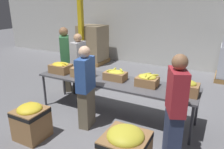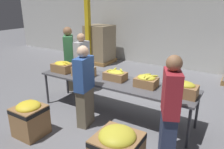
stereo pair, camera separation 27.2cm
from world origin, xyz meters
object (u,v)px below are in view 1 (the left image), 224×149
object	(u,v)px
volunteer_1	(175,110)
donation_bin_0	(31,120)
support_pillar	(80,10)
sorting_table	(114,83)
volunteer_2	(66,60)
banana_box_3	(147,80)
banana_box_2	(115,75)
volunteer_0	(79,64)
volunteer_3	(86,88)
pallet_stack_1	(93,45)
banana_box_4	(184,87)
banana_box_1	(83,71)
banana_box_0	(61,67)

from	to	relation	value
volunteer_1	donation_bin_0	size ratio (longest dim) A/B	2.54
donation_bin_0	support_pillar	bearing A→B (deg)	113.72
sorting_table	volunteer_2	bearing A→B (deg)	160.21
banana_box_3	banana_box_2	bearing A→B (deg)	178.62
volunteer_0	sorting_table	bearing A→B (deg)	63.32
volunteer_2	donation_bin_0	bearing A→B (deg)	-15.29
volunteer_3	pallet_stack_1	xyz separation A→B (m)	(-2.34, 3.94, -0.07)
volunteer_2	banana_box_4	bearing A→B (deg)	40.16
volunteer_3	donation_bin_0	distance (m)	1.10
banana_box_4	donation_bin_0	bearing A→B (deg)	-148.96
volunteer_0	volunteer_3	world-z (taller)	volunteer_3
banana_box_1	volunteer_0	world-z (taller)	volunteer_0
support_pillar	volunteer_1	bearing A→B (deg)	-40.85
banana_box_1	volunteer_1	xyz separation A→B (m)	(2.10, -0.70, -0.09)
banana_box_1	banana_box_4	xyz separation A→B (m)	(2.09, 0.06, -0.00)
banana_box_3	pallet_stack_1	size ratio (longest dim) A/B	0.29
banana_box_0	banana_box_1	distance (m)	0.60
banana_box_1	volunteer_3	world-z (taller)	volunteer_3
volunteer_3	donation_bin_0	size ratio (longest dim) A/B	2.43
banana_box_2	banana_box_0	bearing A→B (deg)	-173.65
volunteer_2	pallet_stack_1	world-z (taller)	volunteer_2
donation_bin_0	support_pillar	world-z (taller)	support_pillar
banana_box_4	volunteer_0	size ratio (longest dim) A/B	0.31
banana_box_0	volunteer_3	bearing A→B (deg)	-27.53
banana_box_4	volunteer_0	bearing A→B (deg)	165.59
banana_box_1	banana_box_3	bearing A→B (deg)	5.49
sorting_table	volunteer_0	world-z (taller)	volunteer_0
volunteer_0	banana_box_0	bearing A→B (deg)	2.94
sorting_table	pallet_stack_1	world-z (taller)	pallet_stack_1
banana_box_3	pallet_stack_1	xyz separation A→B (m)	(-3.29, 3.26, -0.18)
banana_box_1	volunteer_0	distance (m)	1.01
banana_box_0	volunteer_3	xyz separation A→B (m)	(1.05, -0.55, -0.11)
banana_box_3	pallet_stack_1	bearing A→B (deg)	135.24
sorting_table	pallet_stack_1	distance (m)	4.20
banana_box_0	support_pillar	size ratio (longest dim) A/B	0.11
volunteer_1	support_pillar	world-z (taller)	support_pillar
sorting_table	banana_box_3	bearing A→B (deg)	3.67
banana_box_3	volunteer_1	size ratio (longest dim) A/B	0.25
banana_box_4	volunteer_1	bearing A→B (deg)	-89.03
banana_box_1	volunteer_3	size ratio (longest dim) A/B	0.29
banana_box_2	volunteer_2	world-z (taller)	volunteer_2
banana_box_0	banana_box_3	size ratio (longest dim) A/B	1.09
volunteer_3	banana_box_3	bearing A→B (deg)	-62.46
banana_box_1	volunteer_1	distance (m)	2.22
banana_box_2	volunteer_2	distance (m)	1.84
banana_box_3	volunteer_2	xyz separation A→B (m)	(-2.44, 0.59, -0.05)
sorting_table	banana_box_4	distance (m)	1.40
banana_box_4	volunteer_2	xyz separation A→B (m)	(-3.14, 0.66, -0.06)
volunteer_1	pallet_stack_1	bearing A→B (deg)	21.04
volunteer_0	pallet_stack_1	size ratio (longest dim) A/B	1.07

